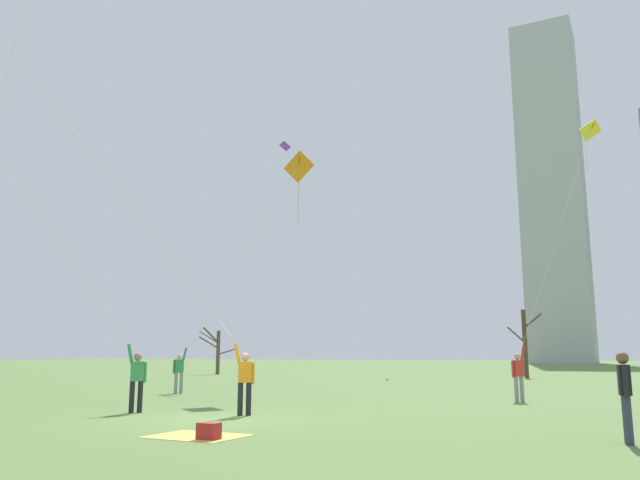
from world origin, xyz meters
name	(u,v)px	position (x,y,z in m)	size (l,w,h in m)	color
ground_plane	(210,419)	(0.00, 0.00, 0.00)	(400.00, 400.00, 0.00)	#5B7A3D
kite_flyer_foreground_right_pink	(67,275)	(-3.79, -1.34, 3.64)	(5.42, 10.69, 16.17)	black
kite_flyer_midfield_center_orange	(209,320)	(-6.65, 8.71, 3.02)	(5.06, 3.18, 10.58)	gray
kite_flyer_midfield_left_red	(164,267)	(-1.41, -0.31, 3.84)	(7.07, 6.04, 12.58)	black
kite_flyer_far_back_yellow	(530,334)	(6.13, 10.40, 2.31)	(3.23, 6.13, 11.57)	gray
bystander_watching_nearby	(625,392)	(9.33, -0.30, 0.90)	(0.24, 0.51, 1.62)	#33384C
distant_kite_drifting_left_purple	(302,184)	(-8.26, 19.80, 11.93)	(4.28, 6.66, 14.50)	purple
distant_kite_drifting_right_blue	(572,27)	(7.65, 20.54, 18.72)	(1.74, 4.26, 22.85)	blue
picnic_spot	(204,433)	(2.07, -2.99, 0.09)	(1.81, 1.41, 0.31)	#D8BF4C
bare_tree_left_of_center	(525,341)	(2.13, 34.27, 2.58)	(2.38, 2.32, 4.80)	#4C3828
bare_tree_far_right_edge	(217,350)	(-22.04, 30.52, 2.03)	(2.60, 2.84, 3.84)	brown
skyline_tall_tower	(553,191)	(-4.44, 120.36, 34.76)	(11.96, 11.88, 69.53)	#B2B2B7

